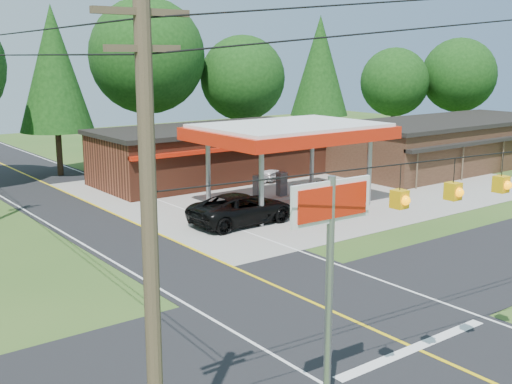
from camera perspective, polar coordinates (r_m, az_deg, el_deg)
ground at (r=22.73m, az=6.77°, el=-10.52°), size 120.00×120.00×0.00m
main_highway at (r=22.73m, az=6.77°, el=-10.50°), size 8.00×120.00×0.02m
cross_road at (r=22.73m, az=6.77°, el=-10.48°), size 70.00×7.00×0.02m
lane_center_yellow at (r=22.72m, az=6.77°, el=-10.46°), size 0.15×110.00×0.00m
gas_canopy at (r=36.96m, az=3.04°, el=5.14°), size 10.60×7.40×4.88m
convenience_store at (r=45.82m, az=-4.11°, el=3.49°), size 16.40×7.55×3.80m
strip_building at (r=53.19m, az=16.76°, el=4.19°), size 20.40×8.75×3.80m
utility_pole_near_left at (r=11.81m, az=-9.37°, el=-5.27°), size 1.80×0.30×10.00m
overhead_beacons at (r=16.58m, az=19.26°, el=2.79°), size 17.04×2.04×1.03m
treeline_backdrop at (r=42.02m, az=-15.72°, el=9.95°), size 70.27×51.59×13.30m
suv_car at (r=33.66m, az=-1.23°, el=-1.50°), size 5.95×5.95×1.63m
sedan_car at (r=45.52m, az=-0.62°, el=2.00°), size 6.03×6.03×1.53m
big_stop_sign at (r=14.56m, az=6.64°, el=-4.94°), size 2.26×0.20×6.09m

